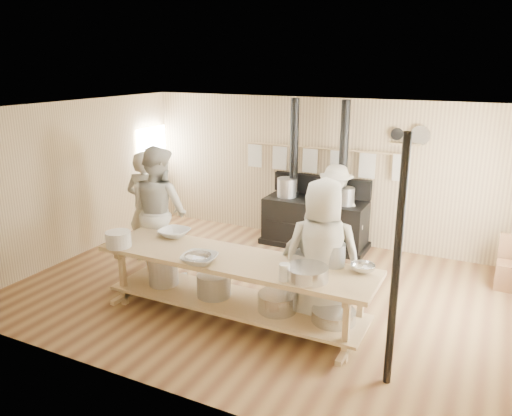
{
  "coord_description": "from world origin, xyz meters",
  "views": [
    {
      "loc": [
        2.81,
        -5.96,
        3.2
      ],
      "look_at": [
        -0.24,
        0.2,
        1.18
      ],
      "focal_mm": 35.0,
      "sensor_mm": 36.0,
      "label": 1
    }
  ],
  "objects_px": {
    "stove": "(315,218)",
    "cook_left": "(159,211)",
    "cook_by_window": "(335,209)",
    "roasting_pan": "(311,257)",
    "chair": "(509,273)",
    "cook_far_left": "(146,207)",
    "prep_table": "(234,282)",
    "cook_right": "(312,266)",
    "cook_center": "(322,256)"
  },
  "relations": [
    {
      "from": "stove",
      "to": "cook_left",
      "type": "height_order",
      "value": "stove"
    },
    {
      "from": "stove",
      "to": "cook_left",
      "type": "distance_m",
      "value": 2.85
    },
    {
      "from": "cook_by_window",
      "to": "roasting_pan",
      "type": "distance_m",
      "value": 2.57
    },
    {
      "from": "cook_by_window",
      "to": "cook_left",
      "type": "bearing_deg",
      "value": -138.39
    },
    {
      "from": "stove",
      "to": "chair",
      "type": "height_order",
      "value": "stove"
    },
    {
      "from": "cook_by_window",
      "to": "roasting_pan",
      "type": "xyz_separation_m",
      "value": [
        0.5,
        -2.52,
        0.12
      ]
    },
    {
      "from": "cook_far_left",
      "to": "chair",
      "type": "relative_size",
      "value": 2.36
    },
    {
      "from": "prep_table",
      "to": "cook_left",
      "type": "relative_size",
      "value": 1.79
    },
    {
      "from": "cook_by_window",
      "to": "cook_right",
      "type": "bearing_deg",
      "value": -80.94
    },
    {
      "from": "chair",
      "to": "roasting_pan",
      "type": "xyz_separation_m",
      "value": [
        -2.25,
        -2.27,
        0.67
      ]
    },
    {
      "from": "prep_table",
      "to": "chair",
      "type": "xyz_separation_m",
      "value": [
        3.16,
        2.6,
        -0.29
      ]
    },
    {
      "from": "prep_table",
      "to": "chair",
      "type": "relative_size",
      "value": 4.59
    },
    {
      "from": "cook_left",
      "to": "cook_right",
      "type": "height_order",
      "value": "cook_left"
    },
    {
      "from": "cook_center",
      "to": "roasting_pan",
      "type": "relative_size",
      "value": 4.3
    },
    {
      "from": "stove",
      "to": "cook_left",
      "type": "bearing_deg",
      "value": -127.95
    },
    {
      "from": "prep_table",
      "to": "cook_left",
      "type": "distance_m",
      "value": 1.96
    },
    {
      "from": "stove",
      "to": "roasting_pan",
      "type": "distance_m",
      "value": 2.86
    },
    {
      "from": "cook_far_left",
      "to": "roasting_pan",
      "type": "relative_size",
      "value": 4.17
    },
    {
      "from": "stove",
      "to": "cook_far_left",
      "type": "height_order",
      "value": "stove"
    },
    {
      "from": "cook_center",
      "to": "chair",
      "type": "xyz_separation_m",
      "value": [
        2.11,
        2.29,
        -0.72
      ]
    },
    {
      "from": "roasting_pan",
      "to": "cook_by_window",
      "type": "bearing_deg",
      "value": 101.15
    },
    {
      "from": "cook_far_left",
      "to": "cook_by_window",
      "type": "height_order",
      "value": "cook_far_left"
    },
    {
      "from": "cook_center",
      "to": "cook_right",
      "type": "height_order",
      "value": "cook_center"
    },
    {
      "from": "prep_table",
      "to": "cook_left",
      "type": "xyz_separation_m",
      "value": [
        -1.73,
        0.8,
        0.49
      ]
    },
    {
      "from": "stove",
      "to": "cook_by_window",
      "type": "relative_size",
      "value": 1.68
    },
    {
      "from": "stove",
      "to": "cook_center",
      "type": "bearing_deg",
      "value": -68.75
    },
    {
      "from": "cook_center",
      "to": "cook_left",
      "type": "bearing_deg",
      "value": -25.77
    },
    {
      "from": "stove",
      "to": "cook_by_window",
      "type": "xyz_separation_m",
      "value": [
        0.41,
        -0.17,
        0.25
      ]
    },
    {
      "from": "cook_right",
      "to": "chair",
      "type": "height_order",
      "value": "cook_right"
    },
    {
      "from": "cook_far_left",
      "to": "prep_table",
      "type": "bearing_deg",
      "value": 146.52
    },
    {
      "from": "cook_center",
      "to": "stove",
      "type": "bearing_deg",
      "value": -84.57
    },
    {
      "from": "prep_table",
      "to": "cook_left",
      "type": "height_order",
      "value": "cook_left"
    },
    {
      "from": "stove",
      "to": "prep_table",
      "type": "distance_m",
      "value": 3.02
    },
    {
      "from": "stove",
      "to": "cook_far_left",
      "type": "relative_size",
      "value": 1.41
    },
    {
      "from": "stove",
      "to": "prep_table",
      "type": "height_order",
      "value": "stove"
    },
    {
      "from": "cook_far_left",
      "to": "roasting_pan",
      "type": "distance_m",
      "value": 3.23
    },
    {
      "from": "cook_far_left",
      "to": "cook_left",
      "type": "relative_size",
      "value": 0.92
    },
    {
      "from": "cook_by_window",
      "to": "chair",
      "type": "bearing_deg",
      "value": -7.38
    },
    {
      "from": "cook_center",
      "to": "roasting_pan",
      "type": "xyz_separation_m",
      "value": [
        -0.14,
        0.02,
        -0.05
      ]
    },
    {
      "from": "cook_left",
      "to": "cook_center",
      "type": "xyz_separation_m",
      "value": [
        2.78,
        -0.49,
        -0.05
      ]
    },
    {
      "from": "cook_right",
      "to": "chair",
      "type": "relative_size",
      "value": 1.92
    },
    {
      "from": "chair",
      "to": "prep_table",
      "type": "bearing_deg",
      "value": -140.09
    },
    {
      "from": "cook_center",
      "to": "chair",
      "type": "relative_size",
      "value": 2.43
    },
    {
      "from": "roasting_pan",
      "to": "chair",
      "type": "bearing_deg",
      "value": 45.26
    },
    {
      "from": "cook_center",
      "to": "cook_right",
      "type": "distance_m",
      "value": 0.27
    },
    {
      "from": "cook_far_left",
      "to": "cook_by_window",
      "type": "distance_m",
      "value": 3.16
    },
    {
      "from": "cook_left",
      "to": "roasting_pan",
      "type": "height_order",
      "value": "cook_left"
    },
    {
      "from": "roasting_pan",
      "to": "cook_far_left",
      "type": "bearing_deg",
      "value": 165.94
    },
    {
      "from": "stove",
      "to": "cook_center",
      "type": "relative_size",
      "value": 1.36
    },
    {
      "from": "prep_table",
      "to": "cook_center",
      "type": "distance_m",
      "value": 1.18
    }
  ]
}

